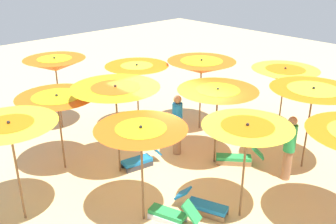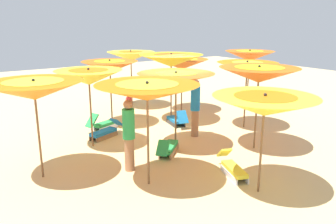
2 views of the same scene
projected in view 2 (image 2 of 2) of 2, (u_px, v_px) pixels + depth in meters
name	position (u px, v px, depth m)	size (l,w,h in m)	color
ground	(172.00, 134.00, 11.26)	(36.93, 36.93, 0.04)	#D1B57F
beach_umbrella_0	(250.00, 56.00, 13.93)	(1.99, 1.99, 2.49)	brown
beach_umbrella_1	(182.00, 64.00, 13.68)	(2.12, 2.12, 2.20)	brown
beach_umbrella_2	(131.00, 56.00, 14.29)	(1.99, 1.99, 2.43)	brown
beach_umbrella_3	(247.00, 67.00, 11.45)	(2.04, 2.04, 2.33)	brown
beach_umbrella_4	(171.00, 60.00, 12.13)	(2.27, 2.27, 2.52)	brown
beach_umbrella_5	(110.00, 67.00, 11.75)	(1.95, 1.95, 2.33)	brown
beach_umbrella_6	(259.00, 75.00, 9.43)	(2.22, 2.22, 2.43)	brown
beach_umbrella_7	(176.00, 78.00, 9.57)	(2.19, 2.19, 2.26)	brown
beach_umbrella_8	(89.00, 77.00, 9.64)	(1.92, 1.92, 2.33)	brown
beach_umbrella_9	(264.00, 105.00, 6.95)	(2.15, 2.15, 2.20)	brown
beach_umbrella_10	(147.00, 92.00, 7.26)	(2.25, 2.25, 2.38)	brown
beach_umbrella_11	(34.00, 90.00, 7.60)	(2.19, 2.19, 2.37)	brown
lounger_0	(168.00, 148.00, 9.46)	(1.12, 1.20, 0.58)	olive
lounger_1	(103.00, 124.00, 11.64)	(0.70, 1.25, 0.64)	silver
lounger_2	(105.00, 131.00, 10.89)	(0.76, 1.28, 0.52)	olive
lounger_3	(177.00, 120.00, 12.10)	(1.18, 0.58, 0.64)	#333338
lounger_4	(233.00, 168.00, 8.20)	(1.28, 0.71, 0.53)	silver
beachgoer_0	(129.00, 134.00, 8.28)	(0.30, 0.30, 1.80)	#A3704C
beachgoer_1	(195.00, 107.00, 10.79)	(0.30, 0.30, 1.85)	#A3704C
beach_ball	(129.00, 99.00, 15.52)	(0.31, 0.31, 0.31)	red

